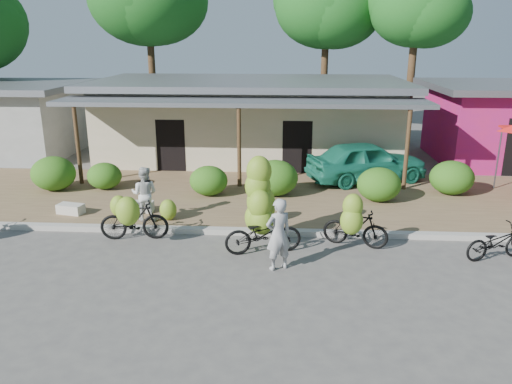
# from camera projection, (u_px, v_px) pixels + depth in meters

# --- Properties ---
(ground) EXTENTS (100.00, 100.00, 0.00)m
(ground) POSITION_uv_depth(u_px,v_px,m) (215.00, 266.00, 11.50)
(ground) COLOR #514E4B
(ground) RESTS_ON ground
(sidewalk) EXTENTS (60.00, 6.00, 0.12)m
(sidewalk) POSITION_uv_depth(u_px,v_px,m) (236.00, 197.00, 16.25)
(sidewalk) COLOR olive
(sidewalk) RESTS_ON ground
(curb) EXTENTS (60.00, 0.25, 0.15)m
(curb) POSITION_uv_depth(u_px,v_px,m) (225.00, 231.00, 13.39)
(curb) COLOR #A8A399
(curb) RESTS_ON ground
(shop_main) EXTENTS (13.00, 8.50, 3.35)m
(shop_main) POSITION_uv_depth(u_px,v_px,m) (250.00, 118.00, 21.41)
(shop_main) COLOR beige
(shop_main) RESTS_ON ground
(shop_pink) EXTENTS (6.00, 6.00, 3.25)m
(shop_pink) POSITION_uv_depth(u_px,v_px,m) (500.00, 122.00, 20.86)
(shop_pink) COLOR #BC1C55
(shop_pink) RESTS_ON ground
(shop_grey) EXTENTS (7.00, 6.00, 3.15)m
(shop_grey) POSITION_uv_depth(u_px,v_px,m) (3.00, 118.00, 22.15)
(shop_grey) COLOR #9F9F9A
(shop_grey) RESTS_ON ground
(tree_center_right) EXTENTS (5.34, 5.23, 8.63)m
(tree_center_right) POSITION_uv_depth(u_px,v_px,m) (323.00, 5.00, 25.18)
(tree_center_right) COLOR brown
(tree_center_right) RESTS_ON ground
(tree_near_right) EXTENTS (4.52, 4.34, 8.08)m
(tree_near_right) POSITION_uv_depth(u_px,v_px,m) (412.00, 7.00, 23.10)
(tree_near_right) COLOR brown
(tree_near_right) RESTS_ON ground
(hedge_0) EXTENTS (1.47, 1.32, 1.15)m
(hedge_0) POSITION_uv_depth(u_px,v_px,m) (53.00, 173.00, 16.69)
(hedge_0) COLOR #225513
(hedge_0) RESTS_ON sidewalk
(hedge_1) EXTENTS (1.16, 1.04, 0.90)m
(hedge_1) POSITION_uv_depth(u_px,v_px,m) (104.00, 176.00, 16.86)
(hedge_1) COLOR #225513
(hedge_1) RESTS_ON sidewalk
(hedge_2) EXTENTS (1.24, 1.12, 0.97)m
(hedge_2) POSITION_uv_depth(u_px,v_px,m) (209.00, 181.00, 16.17)
(hedge_2) COLOR #225513
(hedge_2) RESTS_ON sidewalk
(hedge_3) EXTENTS (1.49, 1.34, 1.16)m
(hedge_3) POSITION_uv_depth(u_px,v_px,m) (275.00, 178.00, 16.14)
(hedge_3) COLOR #225513
(hedge_3) RESTS_ON sidewalk
(hedge_4) EXTENTS (1.37, 1.23, 1.07)m
(hedge_4) POSITION_uv_depth(u_px,v_px,m) (379.00, 185.00, 15.57)
(hedge_4) COLOR #225513
(hedge_4) RESTS_ON sidewalk
(hedge_5) EXTENTS (1.42, 1.28, 1.11)m
(hedge_5) POSITION_uv_depth(u_px,v_px,m) (452.00, 178.00, 16.26)
(hedge_5) COLOR #225513
(hedge_5) RESTS_ON sidewalk
(bike_left) EXTENTS (1.81, 1.24, 1.37)m
(bike_left) POSITION_uv_depth(u_px,v_px,m) (133.00, 219.00, 12.74)
(bike_left) COLOR black
(bike_left) RESTS_ON ground
(bike_center) EXTENTS (1.99, 1.40, 2.31)m
(bike_center) POSITION_uv_depth(u_px,v_px,m) (261.00, 214.00, 12.20)
(bike_center) COLOR black
(bike_center) RESTS_ON ground
(bike_right) EXTENTS (1.70, 1.31, 1.56)m
(bike_right) POSITION_uv_depth(u_px,v_px,m) (355.00, 224.00, 12.26)
(bike_right) COLOR black
(bike_right) RESTS_ON ground
(bike_far_right) EXTENTS (1.72, 1.06, 0.86)m
(bike_far_right) POSITION_uv_depth(u_px,v_px,m) (497.00, 242.00, 11.76)
(bike_far_right) COLOR black
(bike_far_right) RESTS_ON ground
(loose_banana_a) EXTENTS (0.51, 0.43, 0.63)m
(loose_banana_a) POSITION_uv_depth(u_px,v_px,m) (119.00, 206.00, 14.25)
(loose_banana_a) COLOR #71A328
(loose_banana_a) RESTS_ON sidewalk
(loose_banana_b) EXTENTS (0.48, 0.41, 0.60)m
(loose_banana_b) POSITION_uv_depth(u_px,v_px,m) (168.00, 210.00, 13.99)
(loose_banana_b) COLOR #71A328
(loose_banana_b) RESTS_ON sidewalk
(loose_banana_c) EXTENTS (0.58, 0.49, 0.72)m
(loose_banana_c) POSITION_uv_depth(u_px,v_px,m) (265.00, 209.00, 13.86)
(loose_banana_c) COLOR #71A328
(loose_banana_c) RESTS_ON sidewalk
(sack_near) EXTENTS (0.86, 0.42, 0.30)m
(sack_near) POSITION_uv_depth(u_px,v_px,m) (139.00, 207.00, 14.72)
(sack_near) COLOR beige
(sack_near) RESTS_ON sidewalk
(sack_far) EXTENTS (0.82, 0.54, 0.28)m
(sack_far) POSITION_uv_depth(u_px,v_px,m) (71.00, 209.00, 14.56)
(sack_far) COLOR beige
(sack_far) RESTS_ON sidewalk
(vendor) EXTENTS (0.73, 0.65, 1.68)m
(vendor) POSITION_uv_depth(u_px,v_px,m) (278.00, 234.00, 11.13)
(vendor) COLOR #979797
(vendor) RESTS_ON ground
(bystander) EXTENTS (0.78, 0.62, 1.54)m
(bystander) POSITION_uv_depth(u_px,v_px,m) (145.00, 194.00, 13.86)
(bystander) COLOR beige
(bystander) RESTS_ON sidewalk
(teal_van) EXTENTS (4.58, 3.07, 1.45)m
(teal_van) POSITION_uv_depth(u_px,v_px,m) (367.00, 161.00, 17.66)
(teal_van) COLOR #19735A
(teal_van) RESTS_ON sidewalk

